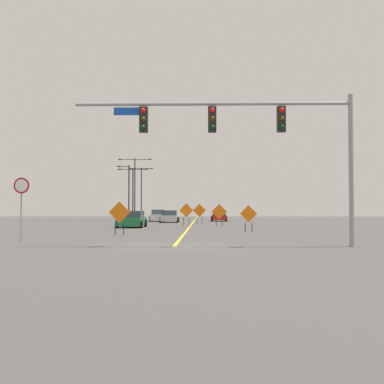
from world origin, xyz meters
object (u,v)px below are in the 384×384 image
at_px(street_lamp_near_right, 141,188).
at_px(construction_sign_left_lane, 249,215).
at_px(traffic_signal_assembly, 249,129).
at_px(car_white_approaching, 158,216).
at_px(construction_sign_median_near, 219,212).
at_px(construction_sign_right_lane, 186,211).
at_px(stop_sign, 21,197).
at_px(street_lamp_mid_right, 133,189).
at_px(street_lamp_near_left, 128,190).
at_px(street_lamp_mid_left, 135,183).
at_px(construction_sign_median_far, 199,211).
at_px(car_silver_far, 170,217).
at_px(car_green_mid, 132,219).
at_px(construction_sign_right_shoulder, 119,214).
at_px(car_red_passing, 219,216).

relative_size(street_lamp_near_right, construction_sign_left_lane, 4.61).
distance_m(traffic_signal_assembly, car_white_approaching, 43.16).
bearing_deg(construction_sign_median_near, construction_sign_right_lane, 152.21).
distance_m(stop_sign, street_lamp_mid_right, 44.06).
bearing_deg(construction_sign_left_lane, construction_sign_right_lane, 107.99).
height_order(street_lamp_near_left, street_lamp_mid_right, street_lamp_mid_right).
distance_m(street_lamp_mid_left, construction_sign_median_far, 23.47).
bearing_deg(street_lamp_mid_left, stop_sign, -88.81).
distance_m(street_lamp_near_left, construction_sign_right_lane, 17.77).
distance_m(traffic_signal_assembly, street_lamp_mid_left, 52.07).
relative_size(street_lamp_mid_right, car_silver_far, 1.68).
distance_m(stop_sign, car_silver_far, 34.54).
bearing_deg(car_green_mid, construction_sign_right_shoulder, -85.34).
relative_size(street_lamp_mid_left, construction_sign_right_lane, 4.18).
bearing_deg(street_lamp_near_right, car_green_mid, -84.10).
bearing_deg(construction_sign_median_near, car_silver_far, 113.60).
relative_size(car_red_passing, car_silver_far, 0.93).
height_order(street_lamp_near_left, car_green_mid, street_lamp_near_left).
xyz_separation_m(street_lamp_mid_left, construction_sign_right_shoulder, (4.75, -41.56, -3.98)).
height_order(construction_sign_right_shoulder, car_red_passing, construction_sign_right_shoulder).
distance_m(construction_sign_left_lane, car_green_mid, 12.50).
distance_m(construction_sign_median_near, car_white_approaching, 18.31).
xyz_separation_m(street_lamp_mid_right, construction_sign_right_shoulder, (4.55, -38.21, -3.05)).
height_order(stop_sign, construction_sign_right_lane, stop_sign).
height_order(stop_sign, car_silver_far, stop_sign).
relative_size(car_white_approaching, car_green_mid, 1.05).
bearing_deg(street_lamp_near_right, street_lamp_mid_right, -87.72).
bearing_deg(construction_sign_right_shoulder, construction_sign_median_near, 68.43).
xyz_separation_m(stop_sign, construction_sign_right_shoulder, (3.77, 5.79, -0.88)).
bearing_deg(construction_sign_right_shoulder, car_silver_far, 87.79).
xyz_separation_m(stop_sign, car_silver_far, (4.86, 34.16, -1.49)).
bearing_deg(street_lamp_near_left, car_white_approaching, -6.14).
relative_size(street_lamp_near_right, construction_sign_right_shoulder, 4.16).
bearing_deg(car_green_mid, construction_sign_median_far, 55.14).
height_order(street_lamp_near_left, construction_sign_median_near, street_lamp_near_left).
bearing_deg(stop_sign, construction_sign_median_near, 65.18).
relative_size(street_lamp_mid_left, car_silver_far, 2.08).
bearing_deg(construction_sign_median_near, car_red_passing, 88.35).
distance_m(construction_sign_median_far, car_green_mid, 9.79).
distance_m(construction_sign_right_lane, construction_sign_median_near, 3.44).
xyz_separation_m(construction_sign_median_far, car_green_mid, (-5.59, -8.02, -0.64)).
height_order(traffic_signal_assembly, construction_sign_right_shoulder, traffic_signal_assembly).
bearing_deg(traffic_signal_assembly, car_white_approaching, 100.00).
relative_size(street_lamp_mid_right, construction_sign_left_lane, 3.93).
xyz_separation_m(traffic_signal_assembly, construction_sign_left_lane, (1.12, 12.86, -3.68)).
relative_size(car_green_mid, car_silver_far, 1.04).
relative_size(street_lamp_mid_right, construction_sign_median_far, 3.43).
bearing_deg(construction_sign_median_near, car_white_approaching, 112.59).
height_order(street_lamp_near_right, street_lamp_near_left, street_lamp_near_right).
xyz_separation_m(traffic_signal_assembly, construction_sign_median_far, (-2.26, 29.58, -3.50)).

